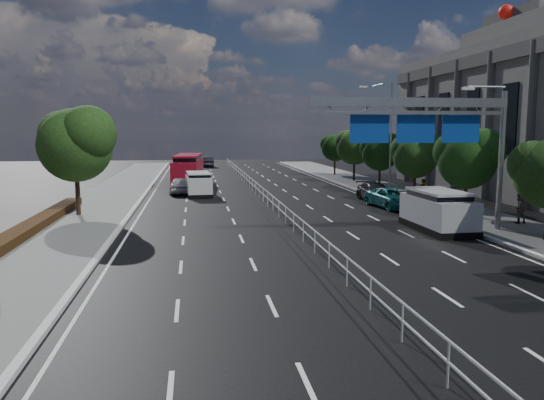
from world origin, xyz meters
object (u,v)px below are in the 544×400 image
object	(u,v)px
near_car_silver	(180,185)
pedestrian_a	(422,191)
parked_car_dark	(375,192)
pedestrian_b	(519,208)
overhead_gantry	(431,123)
parked_car_teal	(393,198)
silver_minivan	(438,211)
red_bus	(188,169)
near_car_dark	(208,162)
white_minivan	(198,184)

from	to	relation	value
near_car_silver	pedestrian_a	world-z (taller)	pedestrian_a
parked_car_dark	pedestrian_b	xyz separation A→B (m)	(4.35, -11.02, 0.32)
overhead_gantry	parked_car_dark	size ratio (longest dim) A/B	2.21
parked_car_teal	pedestrian_a	distance (m)	3.05
silver_minivan	parked_car_teal	distance (m)	8.15
red_bus	near_car_silver	bearing A→B (deg)	-90.16
near_car_dark	parked_car_teal	distance (m)	44.15
parked_car_dark	pedestrian_b	world-z (taller)	pedestrian_b
near_car_dark	pedestrian_b	bearing A→B (deg)	104.88
near_car_silver	parked_car_teal	bearing A→B (deg)	146.19
silver_minivan	parked_car_dark	world-z (taller)	silver_minivan
overhead_gantry	parked_car_teal	size ratio (longest dim) A/B	2.13
silver_minivan	parked_car_teal	world-z (taller)	silver_minivan
parked_car_dark	pedestrian_a	world-z (taller)	pedestrian_a
parked_car_teal	near_car_dark	bearing A→B (deg)	97.63
red_bus	pedestrian_a	bearing A→B (deg)	-39.72
near_car_silver	parked_car_dark	xyz separation A→B (m)	(14.44, -6.94, -0.02)
parked_car_teal	pedestrian_b	bearing A→B (deg)	-66.88
red_bus	near_car_dark	bearing A→B (deg)	89.04
parked_car_dark	overhead_gantry	bearing A→B (deg)	-97.13
overhead_gantry	silver_minivan	size ratio (longest dim) A/B	1.98
overhead_gantry	red_bus	bearing A→B (deg)	114.96
silver_minivan	parked_car_dark	size ratio (longest dim) A/B	1.11
pedestrian_a	near_car_silver	bearing A→B (deg)	-62.58
silver_minivan	pedestrian_a	size ratio (longest dim) A/B	3.08
overhead_gantry	red_bus	world-z (taller)	overhead_gantry
red_bus	near_car_silver	xyz separation A→B (m)	(-0.62, -7.11, -0.84)
red_bus	near_car_silver	distance (m)	7.18
near_car_silver	white_minivan	bearing A→B (deg)	133.00
parked_car_dark	red_bus	bearing A→B (deg)	134.64
parked_car_teal	pedestrian_b	size ratio (longest dim) A/B	2.82
silver_minivan	parked_car_teal	size ratio (longest dim) A/B	1.08
parked_car_dark	white_minivan	bearing A→B (deg)	158.15
overhead_gantry	white_minivan	world-z (taller)	overhead_gantry
overhead_gantry	pedestrian_a	size ratio (longest dim) A/B	6.11
near_car_silver	parked_car_teal	distance (m)	17.86
overhead_gantry	pedestrian_a	xyz separation A→B (m)	(4.26, 10.09, -4.63)
red_bus	near_car_dark	world-z (taller)	red_bus
pedestrian_b	red_bus	bearing A→B (deg)	-56.01
red_bus	pedestrian_a	world-z (taller)	red_bus
red_bus	parked_car_dark	distance (m)	19.73
white_minivan	near_car_silver	distance (m)	2.28
overhead_gantry	near_car_dark	bearing A→B (deg)	100.72
overhead_gantry	silver_minivan	bearing A→B (deg)	35.44
near_car_silver	near_car_dark	bearing A→B (deg)	-93.34
near_car_silver	pedestrian_b	bearing A→B (deg)	138.55
parked_car_teal	pedestrian_b	xyz separation A→B (m)	(4.35, -7.44, 0.32)
overhead_gantry	white_minivan	bearing A→B (deg)	123.05
white_minivan	red_bus	xyz separation A→B (m)	(-0.86, 8.82, 0.59)
near_car_dark	parked_car_teal	xyz separation A→B (m)	(11.29, -42.68, -0.04)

